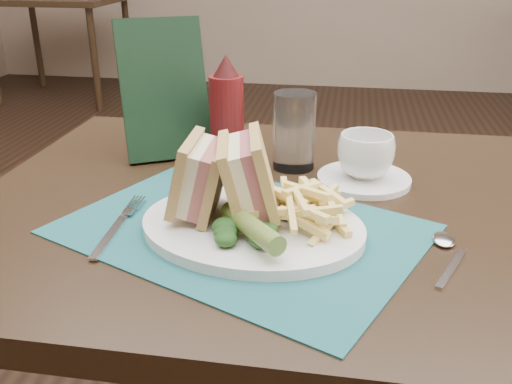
# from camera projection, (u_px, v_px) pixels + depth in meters

# --- Properties ---
(floor) EXTENTS (7.00, 7.00, 0.00)m
(floor) POSITION_uv_depth(u_px,v_px,m) (292.00, 367.00, 1.62)
(floor) COLOR black
(floor) RESTS_ON ground
(wall_back) EXTENTS (6.00, 0.00, 6.00)m
(wall_back) POSITION_uv_depth(u_px,v_px,m) (337.00, 86.00, 4.78)
(wall_back) COLOR gray
(wall_back) RESTS_ON ground
(table_bg_left) EXTENTS (0.90, 0.75, 0.75)m
(table_bg_left) POSITION_uv_depth(u_px,v_px,m) (63.00, 49.00, 4.28)
(table_bg_left) COLOR black
(table_bg_left) RESTS_ON ground
(placemat) EXTENTS (0.55, 0.49, 0.00)m
(placemat) POSITION_uv_depth(u_px,v_px,m) (241.00, 229.00, 0.77)
(placemat) COLOR #1B5458
(placemat) RESTS_ON table_main
(plate) EXTENTS (0.34, 0.29, 0.01)m
(plate) POSITION_uv_depth(u_px,v_px,m) (252.00, 227.00, 0.76)
(plate) COLOR white
(plate) RESTS_ON placemat
(sandwich_half_a) EXTENTS (0.08, 0.11, 0.11)m
(sandwich_half_a) POSITION_uv_depth(u_px,v_px,m) (185.00, 176.00, 0.76)
(sandwich_half_a) COLOR tan
(sandwich_half_a) RESTS_ON plate
(sandwich_half_b) EXTENTS (0.10, 0.13, 0.11)m
(sandwich_half_b) POSITION_uv_depth(u_px,v_px,m) (233.00, 176.00, 0.75)
(sandwich_half_b) COLOR #D8B669
(sandwich_half_b) RESTS_ON plate
(kale_garnish) EXTENTS (0.11, 0.08, 0.03)m
(kale_garnish) POSITION_uv_depth(u_px,v_px,m) (247.00, 230.00, 0.70)
(kale_garnish) COLOR #193B15
(kale_garnish) RESTS_ON plate
(pickle_spear) EXTENTS (0.10, 0.11, 0.03)m
(pickle_spear) POSITION_uv_depth(u_px,v_px,m) (252.00, 227.00, 0.69)
(pickle_spear) COLOR #59722B
(pickle_spear) RESTS_ON plate
(fries_pile) EXTENTS (0.18, 0.20, 0.05)m
(fries_pile) POSITION_uv_depth(u_px,v_px,m) (305.00, 203.00, 0.75)
(fries_pile) COLOR #FCE27E
(fries_pile) RESTS_ON plate
(fork) EXTENTS (0.04, 0.17, 0.01)m
(fork) POSITION_uv_depth(u_px,v_px,m) (118.00, 223.00, 0.77)
(fork) COLOR silver
(fork) RESTS_ON placemat
(spoon) EXTENTS (0.09, 0.15, 0.01)m
(spoon) POSITION_uv_depth(u_px,v_px,m) (449.00, 256.00, 0.69)
(spoon) COLOR silver
(spoon) RESTS_ON table_main
(saucer) EXTENTS (0.18, 0.18, 0.01)m
(saucer) POSITION_uv_depth(u_px,v_px,m) (364.00, 179.00, 0.92)
(saucer) COLOR white
(saucer) RESTS_ON table_main
(coffee_cup) EXTENTS (0.12, 0.12, 0.07)m
(coffee_cup) POSITION_uv_depth(u_px,v_px,m) (366.00, 156.00, 0.90)
(coffee_cup) COLOR white
(coffee_cup) RESTS_ON saucer
(drinking_glass) EXTENTS (0.07, 0.07, 0.13)m
(drinking_glass) POSITION_uv_depth(u_px,v_px,m) (294.00, 131.00, 0.96)
(drinking_glass) COLOR silver
(drinking_glass) RESTS_ON table_main
(ketchup_bottle) EXTENTS (0.07, 0.07, 0.19)m
(ketchup_bottle) POSITION_uv_depth(u_px,v_px,m) (227.00, 109.00, 0.98)
(ketchup_bottle) COLOR #590F11
(ketchup_bottle) RESTS_ON table_main
(check_presenter) EXTENTS (0.17, 0.15, 0.24)m
(check_presenter) POSITION_uv_depth(u_px,v_px,m) (164.00, 90.00, 1.00)
(check_presenter) COLOR black
(check_presenter) RESTS_ON table_main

